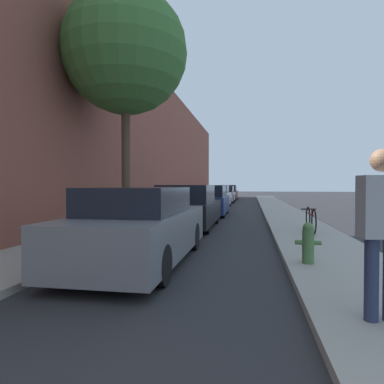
% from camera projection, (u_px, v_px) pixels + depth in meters
% --- Properties ---
extents(ground_plane, '(120.00, 120.00, 0.00)m').
position_uv_depth(ground_plane, '(223.00, 217.00, 15.76)').
color(ground_plane, '#28282B').
extents(sidewalk_left, '(2.00, 52.00, 0.12)m').
position_uv_depth(sidewalk_left, '(163.00, 214.00, 16.26)').
color(sidewalk_left, '#9E998E').
rests_on(sidewalk_left, ground).
extents(sidewalk_right, '(2.00, 52.00, 0.12)m').
position_uv_depth(sidewalk_right, '(287.00, 216.00, 15.26)').
color(sidewalk_right, '#9E998E').
rests_on(sidewalk_right, ground).
extents(building_facade_left, '(0.70, 52.00, 7.83)m').
position_uv_depth(building_facade_left, '(136.00, 135.00, 16.41)').
color(building_facade_left, brown).
rests_on(building_facade_left, ground).
extents(parked_car_grey, '(1.75, 4.56, 1.44)m').
position_uv_depth(parked_car_grey, '(141.00, 227.00, 6.44)').
color(parked_car_grey, black).
rests_on(parked_car_grey, ground).
extents(parked_car_black, '(1.88, 4.49, 1.49)m').
position_uv_depth(parked_car_black, '(188.00, 208.00, 11.70)').
color(parked_car_black, black).
rests_on(parked_car_black, ground).
extents(parked_car_navy, '(1.89, 4.01, 1.46)m').
position_uv_depth(parked_car_navy, '(208.00, 201.00, 16.51)').
color(parked_car_navy, black).
rests_on(parked_car_navy, ground).
extents(parked_car_white, '(1.77, 4.45, 1.47)m').
position_uv_depth(parked_car_white, '(216.00, 197.00, 22.41)').
color(parked_car_white, black).
rests_on(parked_car_white, ground).
extents(parked_car_silver, '(1.69, 4.70, 1.39)m').
position_uv_depth(parked_car_silver, '(224.00, 195.00, 28.43)').
color(parked_car_silver, black).
rests_on(parked_car_silver, ground).
extents(parked_car_maroon, '(1.85, 4.41, 1.47)m').
position_uv_depth(parked_car_maroon, '(228.00, 193.00, 33.86)').
color(parked_car_maroon, black).
rests_on(parked_car_maroon, ground).
extents(street_tree_near, '(3.59, 3.59, 7.02)m').
position_uv_depth(street_tree_near, '(125.00, 52.00, 9.75)').
color(street_tree_near, '#4C3A2B').
rests_on(street_tree_near, sidewalk_left).
extents(fire_hydrant, '(0.44, 0.20, 0.72)m').
position_uv_depth(fire_hydrant, '(308.00, 242.00, 5.89)').
color(fire_hydrant, '#47703D').
rests_on(fire_hydrant, sidewalk_right).
extents(pedestrian, '(0.46, 0.29, 1.74)m').
position_uv_depth(pedestrian, '(382.00, 223.00, 3.39)').
color(pedestrian, '#283351').
rests_on(pedestrian, sidewalk_right).
extents(bicycle, '(0.44, 1.73, 0.70)m').
position_uv_depth(bicycle, '(311.00, 219.00, 9.83)').
color(bicycle, black).
rests_on(bicycle, sidewalk_right).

